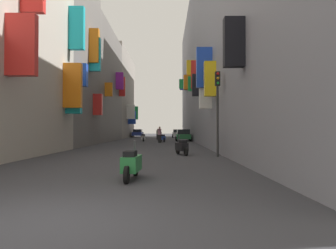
# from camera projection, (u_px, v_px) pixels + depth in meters

# --- Properties ---
(ground_plane) EXTENTS (140.00, 140.00, 0.00)m
(ground_plane) POSITION_uv_depth(u_px,v_px,m) (149.00, 142.00, 34.82)
(ground_plane) COLOR #38383D
(building_left_mid_a) EXTENTS (6.95, 9.06, 15.97)m
(building_left_mid_a) POSITION_uv_depth(u_px,v_px,m) (54.00, 56.00, 27.40)
(building_left_mid_a) COLOR slate
(building_left_mid_a) RESTS_ON ground
(building_left_mid_b) EXTENTS (6.99, 14.82, 14.01)m
(building_left_mid_b) POSITION_uv_depth(u_px,v_px,m) (89.00, 86.00, 39.32)
(building_left_mid_b) COLOR slate
(building_left_mid_b) RESTS_ON ground
(building_left_mid_c) EXTENTS (7.34, 18.18, 14.86)m
(building_left_mid_c) POSITION_uv_depth(u_px,v_px,m) (112.00, 96.00, 55.82)
(building_left_mid_c) COLOR gray
(building_left_mid_c) RESTS_ON ground
(building_right_near) EXTENTS (7.09, 23.55, 13.68)m
(building_right_near) POSITION_uv_depth(u_px,v_px,m) (279.00, 30.00, 16.73)
(building_right_near) COLOR gray
(building_right_near) RESTS_ON ground
(building_right_mid_a) EXTENTS (7.37, 6.51, 17.24)m
(building_right_mid_a) POSITION_uv_depth(u_px,v_px,m) (226.00, 60.00, 31.79)
(building_right_mid_a) COLOR gray
(building_right_mid_a) RESTS_ON ground
(building_right_mid_b) EXTENTS (7.27, 29.94, 19.75)m
(building_right_mid_b) POSITION_uv_depth(u_px,v_px,m) (204.00, 77.00, 50.03)
(building_right_mid_b) COLOR gray
(building_right_mid_b) RESTS_ON ground
(parked_car_white) EXTENTS (2.00, 4.09, 1.44)m
(parked_car_white) POSITION_uv_depth(u_px,v_px,m) (177.00, 133.00, 56.24)
(parked_car_white) COLOR white
(parked_car_white) RESTS_ON ground
(parked_car_green) EXTENTS (1.90, 3.98, 1.46)m
(parked_car_green) POSITION_uv_depth(u_px,v_px,m) (182.00, 135.00, 38.75)
(parked_car_green) COLOR #236638
(parked_car_green) RESTS_ON ground
(parked_car_blue) EXTENTS (1.94, 4.40, 1.46)m
(parked_car_blue) POSITION_uv_depth(u_px,v_px,m) (137.00, 133.00, 58.05)
(parked_car_blue) COLOR navy
(parked_car_blue) RESTS_ON ground
(scooter_silver) EXTENTS (0.48, 1.93, 1.13)m
(scooter_silver) POSITION_uv_depth(u_px,v_px,m) (143.00, 138.00, 37.83)
(scooter_silver) COLOR #ADADB2
(scooter_silver) RESTS_ON ground
(scooter_green) EXTENTS (0.52, 1.92, 1.13)m
(scooter_green) POSITION_uv_depth(u_px,v_px,m) (130.00, 164.00, 9.08)
(scooter_green) COLOR #287F3D
(scooter_green) RESTS_ON ground
(scooter_black) EXTENTS (0.75, 1.81, 1.13)m
(scooter_black) POSITION_uv_depth(u_px,v_px,m) (181.00, 147.00, 17.79)
(scooter_black) COLOR black
(scooter_black) RESTS_ON ground
(scooter_blue) EXTENTS (0.74, 1.84, 1.13)m
(scooter_blue) POSITION_uv_depth(u_px,v_px,m) (162.00, 138.00, 36.46)
(scooter_blue) COLOR #2D4CAD
(scooter_blue) RESTS_ON ground
(pedestrian_crossing) EXTENTS (0.54, 0.54, 1.54)m
(pedestrian_crossing) POSITION_uv_depth(u_px,v_px,m) (157.00, 134.00, 44.11)
(pedestrian_crossing) COLOR #323232
(pedestrian_crossing) RESTS_ON ground
(pedestrian_near_left) EXTENTS (0.49, 0.49, 1.76)m
(pedestrian_near_left) POSITION_uv_depth(u_px,v_px,m) (159.00, 135.00, 33.72)
(pedestrian_near_left) COLOR #262626
(pedestrian_near_left) RESTS_ON ground
(traffic_light_near_corner) EXTENTS (0.26, 0.34, 4.56)m
(traffic_light_near_corner) POSITION_uv_depth(u_px,v_px,m) (217.00, 99.00, 16.62)
(traffic_light_near_corner) COLOR #2D2D2D
(traffic_light_near_corner) RESTS_ON ground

